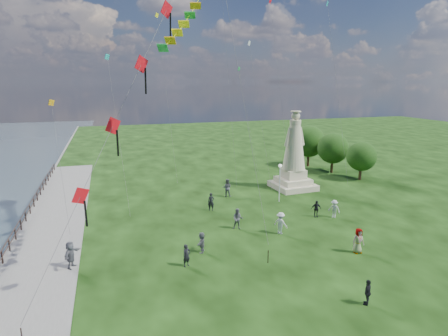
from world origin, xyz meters
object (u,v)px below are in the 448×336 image
object	(u,v)px
person_5	(71,256)
statue	(294,160)
person_4	(358,241)
person_6	(211,202)
person_9	(316,209)
person_1	(238,219)
person_2	(281,223)
person_7	(227,188)
person_3	(368,292)
person_11	(202,242)
person_8	(334,209)
lamppost	(280,175)
person_0	(187,255)

from	to	relation	value
person_5	statue	bearing A→B (deg)	-33.92
person_4	person_6	size ratio (longest dim) A/B	1.07
statue	person_9	bearing A→B (deg)	-108.49
statue	person_1	xyz separation A→B (m)	(-9.98, -9.49, -2.41)
person_1	person_9	world-z (taller)	person_1
person_1	person_2	distance (m)	3.49
person_6	person_7	xyz separation A→B (m)	(2.77, 3.72, 0.11)
person_4	person_5	bearing A→B (deg)	170.55
person_3	person_11	bearing A→B (deg)	-96.25
person_5	person_11	xyz separation A→B (m)	(8.60, -0.15, -0.15)
person_3	person_6	xyz separation A→B (m)	(-3.97, 17.19, 0.11)
person_5	person_9	distance (m)	20.40
statue	person_6	distance (m)	11.97
person_2	person_6	world-z (taller)	person_2
person_2	person_3	size ratio (longest dim) A/B	1.21
person_1	person_6	world-z (taller)	person_1
statue	person_4	distance (m)	16.66
person_4	person_3	bearing A→B (deg)	-121.32
person_4	person_5	world-z (taller)	person_4
person_5	person_11	bearing A→B (deg)	-64.27
person_5	person_6	world-z (taller)	person_5
person_6	person_8	xyz separation A→B (m)	(9.92, -5.07, -0.04)
person_8	person_9	world-z (taller)	person_8
lamppost	person_6	distance (m)	7.53
person_8	person_1	bearing A→B (deg)	-126.38
person_4	person_8	world-z (taller)	person_4
person_7	person_4	bearing A→B (deg)	129.88
person_4	person_9	xyz separation A→B (m)	(1.00, 7.23, -0.15)
person_6	person_9	distance (m)	9.57
person_3	person_5	world-z (taller)	person_5
lamppost	person_11	world-z (taller)	lamppost
person_9	person_1	bearing A→B (deg)	-161.51
person_1	person_8	distance (m)	9.06
person_7	person_9	distance (m)	9.97
lamppost	person_3	distance (m)	18.15
person_1	person_4	world-z (taller)	person_4
person_0	person_4	distance (m)	12.03
person_3	person_4	size ratio (longest dim) A/B	0.81
person_1	person_6	bearing A→B (deg)	122.39
person_2	person_11	size ratio (longest dim) A/B	1.18
person_1	person_9	distance (m)	7.63
person_0	person_6	bearing A→B (deg)	40.20
person_1	person_7	size ratio (longest dim) A/B	0.92
statue	lamppost	world-z (taller)	statue
person_4	person_11	bearing A→B (deg)	163.12
person_8	person_9	distance (m)	1.58
lamppost	person_11	bearing A→B (deg)	-139.22
person_1	person_3	size ratio (longest dim) A/B	1.20
lamppost	person_2	bearing A→B (deg)	-114.98
lamppost	person_8	xyz separation A→B (m)	(2.67, -5.60, -1.99)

